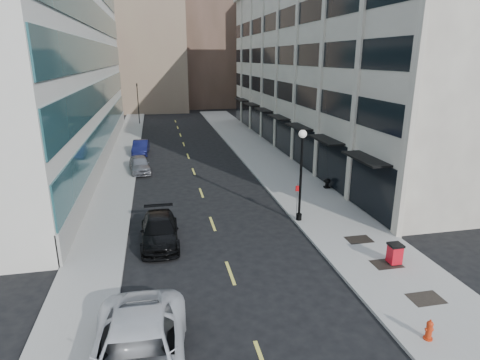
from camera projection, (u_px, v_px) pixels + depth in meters
name	position (u px, v px, depth m)	size (l,w,h in m)	color
ground	(239.00, 296.00, 17.20)	(160.00, 160.00, 0.00)	black
sidewalk_right	(274.00, 166.00, 37.36)	(5.00, 80.00, 0.15)	gray
sidewalk_left	(118.00, 175.00, 34.61)	(3.00, 80.00, 0.15)	gray
building_right	(342.00, 65.00, 43.13)	(15.30, 46.50, 18.25)	beige
building_left	(7.00, 55.00, 36.39)	(16.14, 46.00, 20.00)	beige
skyline_tan_near	(145.00, 34.00, 75.91)	(14.00, 18.00, 28.00)	#7E6C52
skyline_brown	(205.00, 20.00, 81.12)	(12.00, 16.00, 34.00)	brown
skyline_tan_far	(98.00, 51.00, 84.18)	(12.00, 14.00, 22.00)	#7E6C52
skyline_stone	(260.00, 56.00, 79.53)	(10.00, 14.00, 20.00)	beige
grate_near	(426.00, 299.00, 16.78)	(1.40, 1.00, 0.01)	black
grate_mid	(387.00, 264.00, 19.58)	(1.40, 1.00, 0.01)	black
grate_far	(359.00, 239.00, 22.20)	(1.40, 1.00, 0.01)	black
road_centerline	(197.00, 181.00, 33.10)	(0.15, 68.20, 0.01)	#D8CC4C
traffic_signal	(137.00, 86.00, 59.34)	(0.66, 0.66, 6.98)	black
car_white_van	(138.00, 358.00, 12.40)	(3.08, 6.68, 1.86)	silver
car_black_pickup	(160.00, 231.00, 21.97)	(2.02, 4.97, 1.44)	black
car_silver_sedan	(140.00, 164.00, 35.54)	(1.73, 4.31, 1.47)	gray
car_blue_sedan	(141.00, 147.00, 42.13)	(1.53, 4.39, 1.45)	#111441
fire_hydrant	(429.00, 330.00, 14.27)	(0.32, 0.32, 0.80)	red
trash_bin	(395.00, 253.00, 19.50)	(0.64, 0.72, 1.04)	red
lamppost	(301.00, 167.00, 23.92)	(0.48, 0.48, 5.77)	black
sign_post	(297.00, 195.00, 24.91)	(0.26, 0.06, 2.24)	slate
urn_planter	(327.00, 182.00, 30.86)	(0.55, 0.55, 0.76)	black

